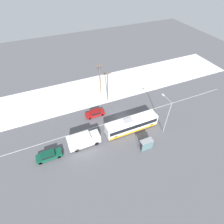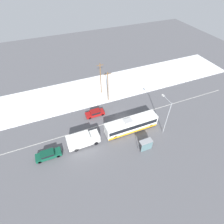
# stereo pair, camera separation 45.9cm
# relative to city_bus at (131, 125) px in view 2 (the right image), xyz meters

# --- Properties ---
(ground_plane) EXTENTS (120.00, 120.00, 0.00)m
(ground_plane) POSITION_rel_city_bus_xyz_m (-0.32, 3.67, -1.56)
(ground_plane) COLOR #56565B
(snow_lot) EXTENTS (80.00, 13.08, 0.12)m
(snow_lot) POSITION_rel_city_bus_xyz_m (-0.32, 16.98, -1.50)
(snow_lot) COLOR white
(snow_lot) RESTS_ON ground_plane
(lane_marking_center) EXTENTS (60.00, 0.12, 0.00)m
(lane_marking_center) POSITION_rel_city_bus_xyz_m (-0.32, 3.67, -1.56)
(lane_marking_center) COLOR silver
(lane_marking_center) RESTS_ON ground_plane
(city_bus) EXTENTS (11.64, 2.57, 3.20)m
(city_bus) POSITION_rel_city_bus_xyz_m (0.00, 0.00, 0.00)
(city_bus) COLOR white
(city_bus) RESTS_ON ground_plane
(box_truck) EXTENTS (6.42, 2.30, 2.82)m
(box_truck) POSITION_rel_city_bus_xyz_m (-10.80, -0.01, 0.00)
(box_truck) COLOR silver
(box_truck) RESTS_ON ground_plane
(sedan_car) EXTENTS (4.48, 1.80, 1.38)m
(sedan_car) POSITION_rel_city_bus_xyz_m (-5.89, 7.24, -0.80)
(sedan_car) COLOR maroon
(sedan_car) RESTS_ON ground_plane
(parked_car_near_truck) EXTENTS (4.76, 1.80, 1.39)m
(parked_car_near_truck) POSITION_rel_city_bus_xyz_m (-17.72, -0.29, -0.79)
(parked_car_near_truck) COLOR #0F4733
(parked_car_near_truck) RESTS_ON ground_plane
(pedestrian_at_stop) EXTENTS (0.62, 0.28, 1.72)m
(pedestrian_at_stop) POSITION_rel_city_bus_xyz_m (0.61, -4.66, -0.51)
(pedestrian_at_stop) COLOR #23232D
(pedestrian_at_stop) RESTS_ON ground_plane
(bus_shelter) EXTENTS (2.53, 1.20, 2.40)m
(bus_shelter) POSITION_rel_city_bus_xyz_m (0.33, -5.87, 0.11)
(bus_shelter) COLOR gray
(bus_shelter) RESTS_ON ground_plane
(streetlamp) EXTENTS (0.36, 3.13, 8.42)m
(streetlamp) POSITION_rel_city_bus_xyz_m (6.15, -2.81, 3.73)
(streetlamp) COLOR #9EA3A8
(streetlamp) RESTS_ON ground_plane
(utility_pole_roadside) EXTENTS (1.80, 0.24, 8.38)m
(utility_pole_roadside) POSITION_rel_city_bus_xyz_m (-0.92, 11.38, 2.81)
(utility_pole_roadside) COLOR brown
(utility_pole_roadside) RESTS_ON ground_plane
(utility_pole_snowlot) EXTENTS (1.80, 0.24, 8.88)m
(utility_pole_snowlot) POSITION_rel_city_bus_xyz_m (-1.53, 15.05, 3.07)
(utility_pole_snowlot) COLOR brown
(utility_pole_snowlot) RESTS_ON ground_plane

